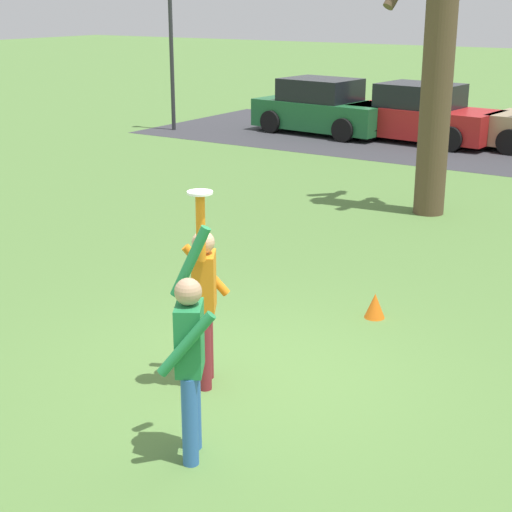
% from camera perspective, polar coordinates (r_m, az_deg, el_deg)
% --- Properties ---
extents(ground_plane, '(120.00, 120.00, 0.00)m').
position_cam_1_polar(ground_plane, '(8.58, -0.19, -8.53)').
color(ground_plane, '#567F3D').
extents(person_catcher, '(0.52, 0.59, 2.08)m').
position_cam_1_polar(person_catcher, '(8.04, -3.71, -2.79)').
color(person_catcher, maroon).
rests_on(person_catcher, ground_plane).
extents(person_defender, '(0.62, 0.66, 2.04)m').
position_cam_1_polar(person_defender, '(6.77, -4.75, -6.96)').
color(person_defender, '#3366B7').
rests_on(person_defender, ground_plane).
extents(frisbee_disc, '(0.25, 0.25, 0.02)m').
position_cam_1_polar(frisbee_disc, '(7.50, -4.03, 4.55)').
color(frisbee_disc, white).
rests_on(frisbee_disc, person_catcher).
extents(parked_car_green, '(4.26, 2.35, 1.59)m').
position_cam_1_polar(parked_car_green, '(23.98, 4.81, 10.47)').
color(parked_car_green, '#1E6633').
rests_on(parked_car_green, ground_plane).
extents(parked_car_red, '(4.26, 2.35, 1.59)m').
position_cam_1_polar(parked_car_red, '(22.91, 11.83, 9.80)').
color(parked_car_red, red).
rests_on(parked_car_red, ground_plane).
extents(bare_tree_tall, '(1.79, 1.50, 6.95)m').
position_cam_1_polar(bare_tree_tall, '(14.83, 13.11, 15.85)').
color(bare_tree_tall, brown).
rests_on(bare_tree_tall, ground_plane).
extents(lamppost_by_lot, '(0.28, 0.28, 4.26)m').
position_cam_1_polar(lamppost_by_lot, '(24.49, -6.09, 14.95)').
color(lamppost_by_lot, '#2D2D33').
rests_on(lamppost_by_lot, ground_plane).
extents(field_cone_orange, '(0.26, 0.26, 0.32)m').
position_cam_1_polar(field_cone_orange, '(10.11, 8.50, -3.53)').
color(field_cone_orange, orange).
rests_on(field_cone_orange, ground_plane).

